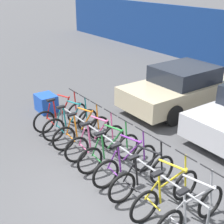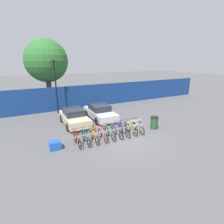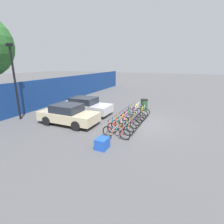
# 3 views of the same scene
# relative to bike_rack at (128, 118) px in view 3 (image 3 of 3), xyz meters

# --- Properties ---
(ground_plane) EXTENTS (120.00, 120.00, 0.00)m
(ground_plane) POSITION_rel_bike_rack_xyz_m (0.75, -0.68, -0.50)
(ground_plane) COLOR #4C4C4F
(hoarding_wall) EXTENTS (36.00, 0.16, 2.64)m
(hoarding_wall) POSITION_rel_bike_rack_xyz_m (0.75, 8.82, 0.82)
(hoarding_wall) COLOR navy
(hoarding_wall) RESTS_ON ground
(bike_rack) EXTENTS (5.38, 0.04, 0.57)m
(bike_rack) POSITION_rel_bike_rack_xyz_m (0.00, 0.00, 0.00)
(bike_rack) COLOR gray
(bike_rack) RESTS_ON ground
(bicycle_red) EXTENTS (0.68, 1.71, 1.05)m
(bicycle_red) POSITION_rel_bike_rack_xyz_m (-2.42, -0.15, -0.13)
(bicycle_red) COLOR black
(bicycle_red) RESTS_ON ground
(bicycle_teal) EXTENTS (0.68, 1.71, 1.05)m
(bicycle_teal) POSITION_rel_bike_rack_xyz_m (-1.82, -0.15, -0.13)
(bicycle_teal) COLOR black
(bicycle_teal) RESTS_ON ground
(bicycle_orange) EXTENTS (0.68, 1.71, 1.05)m
(bicycle_orange) POSITION_rel_bike_rack_xyz_m (-1.24, -0.15, -0.13)
(bicycle_orange) COLOR black
(bicycle_orange) RESTS_ON ground
(bicycle_pink) EXTENTS (0.68, 1.71, 1.05)m
(bicycle_pink) POSITION_rel_bike_rack_xyz_m (-0.59, -0.15, -0.13)
(bicycle_pink) COLOR black
(bicycle_pink) RESTS_ON ground
(bicycle_green) EXTENTS (0.68, 1.71, 1.05)m
(bicycle_green) POSITION_rel_bike_rack_xyz_m (-0.00, -0.15, -0.13)
(bicycle_green) COLOR black
(bicycle_green) RESTS_ON ground
(bicycle_purple) EXTENTS (0.68, 1.71, 1.05)m
(bicycle_purple) POSITION_rel_bike_rack_xyz_m (0.62, -0.15, -0.13)
(bicycle_purple) COLOR black
(bicycle_purple) RESTS_ON ground
(bicycle_black) EXTENTS (0.68, 1.71, 1.05)m
(bicycle_black) POSITION_rel_bike_rack_xyz_m (1.17, -0.15, -0.13)
(bicycle_black) COLOR black
(bicycle_black) RESTS_ON ground
(bicycle_yellow) EXTENTS (0.68, 1.71, 1.05)m
(bicycle_yellow) POSITION_rel_bike_rack_xyz_m (1.82, -0.15, -0.13)
(bicycle_yellow) COLOR black
(bicycle_yellow) RESTS_ON ground
(bicycle_silver) EXTENTS (0.68, 1.71, 1.05)m
(bicycle_silver) POSITION_rel_bike_rack_xyz_m (2.42, -0.15, -0.13)
(bicycle_silver) COLOR black
(bicycle_silver) RESTS_ON ground
(car_beige) EXTENTS (1.91, 4.12, 1.40)m
(car_beige) POSITION_rel_bike_rack_xyz_m (-1.52, 3.82, 0.19)
(car_beige) COLOR #C1B28E
(car_beige) RESTS_ON ground
(car_silver) EXTENTS (1.91, 4.37, 1.40)m
(car_silver) POSITION_rel_bike_rack_xyz_m (1.05, 4.11, 0.19)
(car_silver) COLOR #B7B7BC
(car_silver) RESTS_ON ground
(lamp_post) EXTENTS (0.24, 0.44, 5.39)m
(lamp_post) POSITION_rel_bike_rack_xyz_m (-2.15, 7.83, 2.54)
(lamp_post) COLOR black
(lamp_post) RESTS_ON ground
(trash_bin) EXTENTS (0.63, 0.63, 1.03)m
(trash_bin) POSITION_rel_bike_rack_xyz_m (4.05, -0.14, 0.02)
(trash_bin) COLOR #234728
(trash_bin) RESTS_ON ground
(cargo_crate) EXTENTS (0.70, 0.56, 0.55)m
(cargo_crate) POSITION_rel_bike_rack_xyz_m (-3.82, 0.02, -0.23)
(cargo_crate) COLOR blue
(cargo_crate) RESTS_ON ground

